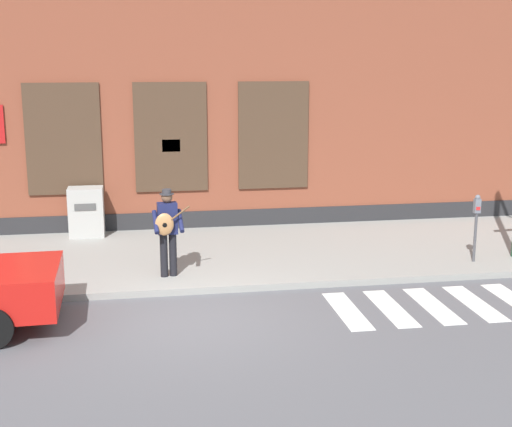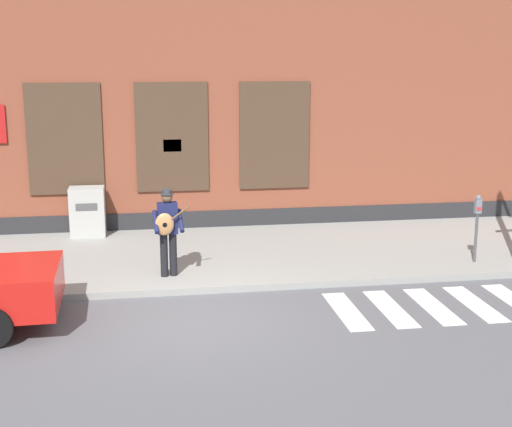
{
  "view_description": "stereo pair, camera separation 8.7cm",
  "coord_description": "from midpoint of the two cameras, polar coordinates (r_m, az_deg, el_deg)",
  "views": [
    {
      "loc": [
        -0.79,
        -11.41,
        4.4
      ],
      "look_at": [
        1.37,
        1.6,
        1.46
      ],
      "focal_mm": 50.0,
      "sensor_mm": 36.0,
      "label": 1
    },
    {
      "loc": [
        -0.7,
        -11.43,
        4.4
      ],
      "look_at": [
        1.37,
        1.6,
        1.46
      ],
      "focal_mm": 50.0,
      "sensor_mm": 36.0,
      "label": 2
    }
  ],
  "objects": [
    {
      "name": "parking_meter",
      "position": [
        15.54,
        17.43,
        -0.36
      ],
      "size": [
        0.13,
        0.11,
        1.44
      ],
      "color": "#47474C",
      "rests_on": "sidewalk"
    },
    {
      "name": "crosswalk",
      "position": [
        13.57,
        17.27,
        -6.91
      ],
      "size": [
        5.2,
        1.9,
        0.01
      ],
      "color": "silver",
      "rests_on": "ground"
    },
    {
      "name": "sidewalk",
      "position": [
        15.75,
        -5.98,
        -3.46
      ],
      "size": [
        28.0,
        4.82,
        0.13
      ],
      "color": "gray",
      "rests_on": "ground"
    },
    {
      "name": "building_backdrop",
      "position": [
        19.54,
        -7.0,
        12.12
      ],
      "size": [
        28.0,
        4.06,
        8.55
      ],
      "color": "brown",
      "rests_on": "ground"
    },
    {
      "name": "utility_box",
      "position": [
        17.52,
        -13.19,
        0.15
      ],
      "size": [
        0.82,
        0.57,
        1.19
      ],
      "color": "#ADADA8",
      "rests_on": "sidewalk"
    },
    {
      "name": "busker",
      "position": [
        13.94,
        -6.92,
        -1.12
      ],
      "size": [
        0.73,
        0.55,
        1.74
      ],
      "color": "black",
      "rests_on": "sidewalk"
    },
    {
      "name": "ground_plane",
      "position": [
        12.26,
        -5.0,
        -8.5
      ],
      "size": [
        160.0,
        160.0,
        0.0
      ],
      "primitive_type": "plane",
      "color": "#56565B"
    }
  ]
}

